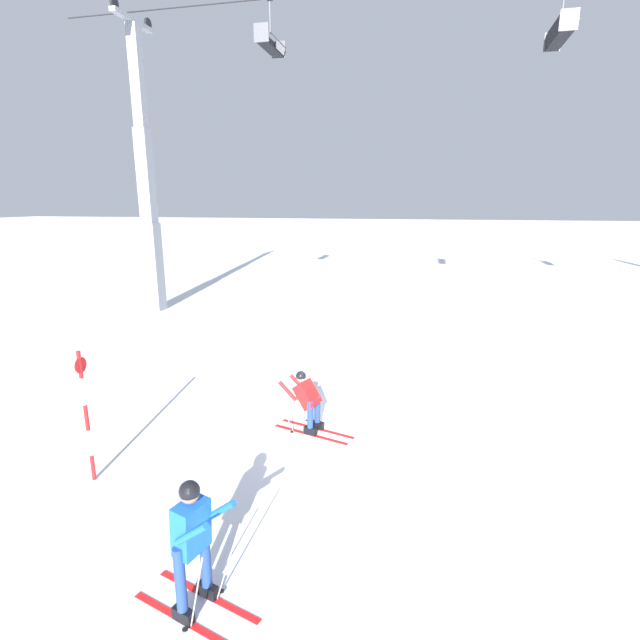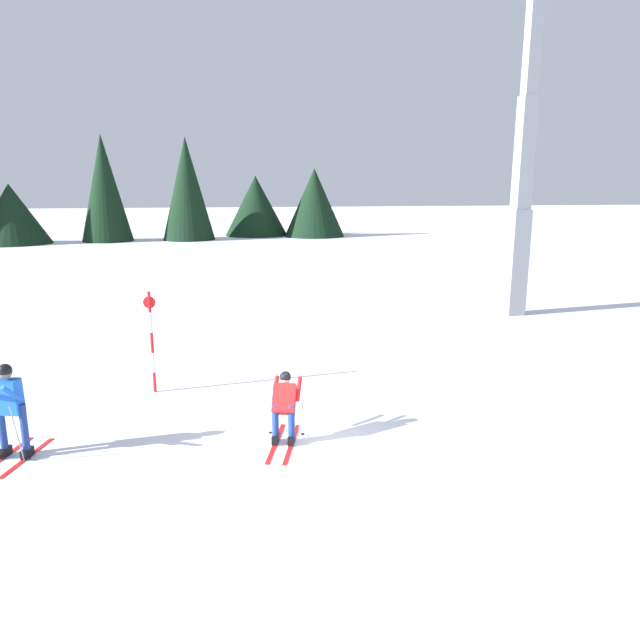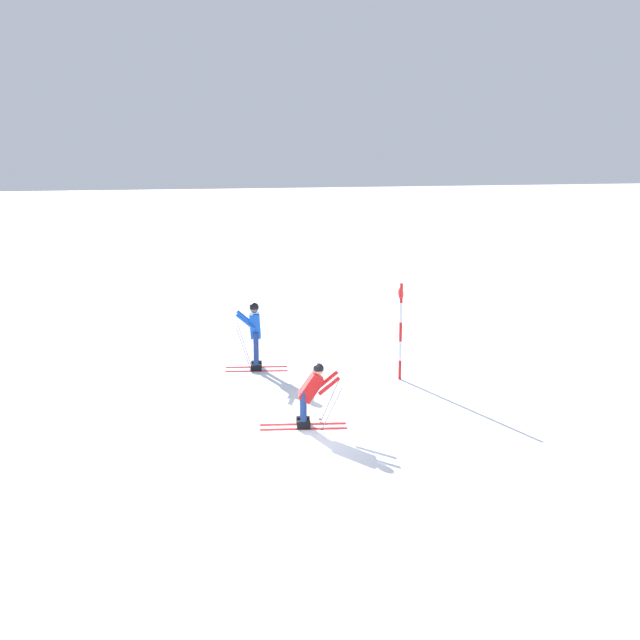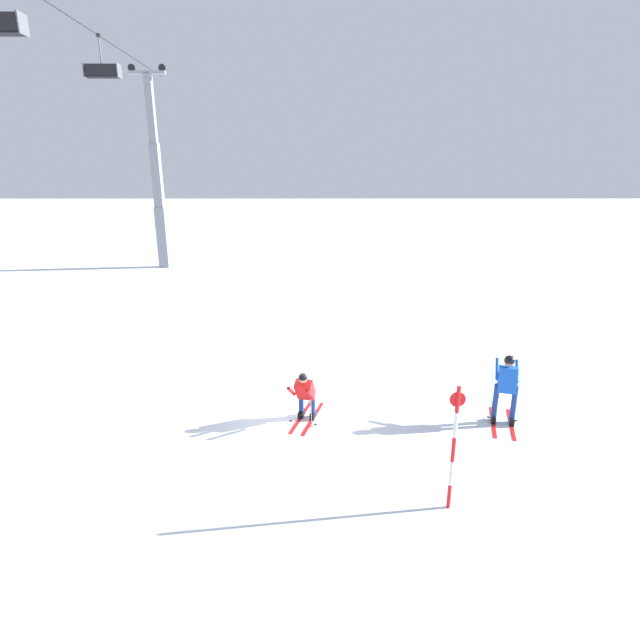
% 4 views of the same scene
% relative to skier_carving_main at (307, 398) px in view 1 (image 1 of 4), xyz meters
% --- Properties ---
extents(ground_plane, '(260.00, 260.00, 0.00)m').
position_rel_skier_carving_main_xyz_m(ground_plane, '(0.87, 0.46, -0.76)').
color(ground_plane, white).
extents(skier_carving_main, '(1.84, 0.99, 1.47)m').
position_rel_skier_carving_main_xyz_m(skier_carving_main, '(0.00, 0.00, 0.00)').
color(skier_carving_main, red).
rests_on(skier_carving_main, ground_plane).
extents(lift_tower_near, '(0.67, 2.71, 12.49)m').
position_rel_skier_carving_main_xyz_m(lift_tower_near, '(-9.84, 10.07, 4.50)').
color(lift_tower_near, gray).
rests_on(lift_tower_near, ground_plane).
extents(chairlift_seat_nearest, '(0.61, 2.13, 1.84)m').
position_rel_skier_carving_main_xyz_m(chairlift_seat_nearest, '(-4.06, 10.07, 10.09)').
color(chairlift_seat_nearest, black).
extents(chairlift_seat_second, '(0.61, 2.30, 2.22)m').
position_rel_skier_carving_main_xyz_m(chairlift_seat_second, '(6.25, 10.07, 9.74)').
color(chairlift_seat_second, black).
extents(trail_marker_pole, '(0.07, 0.28, 2.44)m').
position_rel_skier_carving_main_xyz_m(trail_marker_pole, '(-3.30, -2.73, 0.55)').
color(trail_marker_pole, red).
rests_on(trail_marker_pole, ground_plane).
extents(skier_distant_uphill, '(1.70, 0.95, 1.82)m').
position_rel_skier_carving_main_xyz_m(skier_distant_uphill, '(-0.13, -4.92, 0.29)').
color(skier_distant_uphill, red).
rests_on(skier_distant_uphill, ground_plane).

